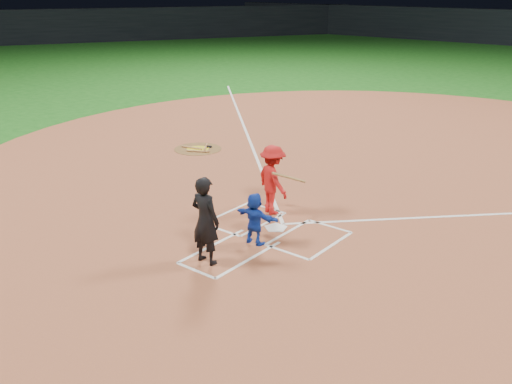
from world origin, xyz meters
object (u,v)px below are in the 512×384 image
Objects in this scene: home_plate at (276,228)px; catcher at (255,219)px; umpire at (205,220)px; batter_at_plate at (273,180)px; on_deck_circle at (198,149)px.

home_plate is 1.16m from catcher.
home_plate is at bearing -84.49° from catcher.
umpire is 3.15m from batter_at_plate.
home_plate is 0.33× the size of batter_at_plate.
on_deck_circle is at bearing -38.68° from catcher.
home_plate is 1.34m from batter_at_plate.
umpire reaches higher than batter_at_plate.
umpire reaches higher than on_deck_circle.
catcher is at bearing 97.37° from home_plate.
catcher is 1.92m from batter_at_plate.
on_deck_circle is 8.13m from catcher.
batter_at_plate reaches higher than on_deck_circle.
home_plate is 7.45m from on_deck_circle.
home_plate is at bearing -93.43° from umpire.
on_deck_circle is at bearing -45.73° from umpire.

